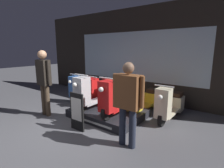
{
  "coord_description": "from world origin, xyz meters",
  "views": [
    {
      "loc": [
        3.11,
        -2.27,
        1.81
      ],
      "look_at": [
        0.13,
        1.7,
        0.81
      ],
      "focal_mm": 28.0,
      "sensor_mm": 36.0,
      "label": 1
    }
  ],
  "objects_px": {
    "scooter_display_right": "(120,98)",
    "scooter_backrow_2": "(121,95)",
    "scooter_backrow_3": "(143,100)",
    "person_left_browsing": "(44,78)",
    "price_sign_board": "(77,112)",
    "scooter_backrow_1": "(102,92)",
    "scooter_display_left": "(95,93)",
    "scooter_backrow_0": "(86,89)",
    "scooter_backrow_4": "(170,105)",
    "person_right_browsing": "(128,98)"
  },
  "relations": [
    {
      "from": "scooter_display_left",
      "to": "person_left_browsing",
      "type": "bearing_deg",
      "value": -139.47
    },
    {
      "from": "scooter_display_right",
      "to": "price_sign_board",
      "type": "distance_m",
      "value": 1.12
    },
    {
      "from": "scooter_backrow_1",
      "to": "scooter_backrow_4",
      "type": "bearing_deg",
      "value": 0.0
    },
    {
      "from": "scooter_backrow_2",
      "to": "scooter_backrow_1",
      "type": "bearing_deg",
      "value": 180.0
    },
    {
      "from": "price_sign_board",
      "to": "scooter_backrow_3",
      "type": "bearing_deg",
      "value": 70.02
    },
    {
      "from": "scooter_backrow_0",
      "to": "price_sign_board",
      "type": "relative_size",
      "value": 1.84
    },
    {
      "from": "scooter_backrow_3",
      "to": "person_right_browsing",
      "type": "height_order",
      "value": "person_right_browsing"
    },
    {
      "from": "scooter_backrow_0",
      "to": "person_right_browsing",
      "type": "relative_size",
      "value": 1.0
    },
    {
      "from": "scooter_display_left",
      "to": "scooter_backrow_1",
      "type": "xyz_separation_m",
      "value": [
        -0.5,
        0.89,
        -0.21
      ]
    },
    {
      "from": "scooter_backrow_1",
      "to": "person_right_browsing",
      "type": "xyz_separation_m",
      "value": [
        2.1,
        -1.78,
        0.56
      ]
    },
    {
      "from": "scooter_backrow_0",
      "to": "scooter_backrow_2",
      "type": "relative_size",
      "value": 1.0
    },
    {
      "from": "scooter_backrow_1",
      "to": "scooter_backrow_2",
      "type": "distance_m",
      "value": 0.76
    },
    {
      "from": "scooter_display_right",
      "to": "scooter_backrow_4",
      "type": "height_order",
      "value": "scooter_display_right"
    },
    {
      "from": "scooter_display_right",
      "to": "scooter_backrow_2",
      "type": "relative_size",
      "value": 1.0
    },
    {
      "from": "scooter_display_left",
      "to": "price_sign_board",
      "type": "bearing_deg",
      "value": -70.87
    },
    {
      "from": "scooter_backrow_0",
      "to": "scooter_backrow_4",
      "type": "bearing_deg",
      "value": 0.0
    },
    {
      "from": "scooter_backrow_4",
      "to": "scooter_display_right",
      "type": "bearing_deg",
      "value": -137.46
    },
    {
      "from": "scooter_backrow_3",
      "to": "scooter_backrow_4",
      "type": "xyz_separation_m",
      "value": [
        0.76,
        0.0,
        0.0
      ]
    },
    {
      "from": "scooter_display_left",
      "to": "scooter_display_right",
      "type": "height_order",
      "value": "same"
    },
    {
      "from": "scooter_backrow_3",
      "to": "scooter_display_right",
      "type": "bearing_deg",
      "value": -102.85
    },
    {
      "from": "scooter_display_left",
      "to": "scooter_display_right",
      "type": "distance_m",
      "value": 0.83
    },
    {
      "from": "scooter_backrow_3",
      "to": "person_right_browsing",
      "type": "xyz_separation_m",
      "value": [
        0.57,
        -1.78,
        0.56
      ]
    },
    {
      "from": "scooter_backrow_0",
      "to": "scooter_display_left",
      "type": "bearing_deg",
      "value": -35.14
    },
    {
      "from": "scooter_backrow_0",
      "to": "scooter_backrow_2",
      "type": "xyz_separation_m",
      "value": [
        1.53,
        0.0,
        0.0
      ]
    },
    {
      "from": "scooter_display_right",
      "to": "price_sign_board",
      "type": "height_order",
      "value": "scooter_display_right"
    },
    {
      "from": "scooter_backrow_1",
      "to": "scooter_backrow_3",
      "type": "bearing_deg",
      "value": 0.0
    },
    {
      "from": "scooter_backrow_3",
      "to": "person_left_browsing",
      "type": "xyz_separation_m",
      "value": [
        -2.07,
        -1.78,
        0.65
      ]
    },
    {
      "from": "scooter_backrow_3",
      "to": "person_left_browsing",
      "type": "distance_m",
      "value": 2.81
    },
    {
      "from": "scooter_backrow_1",
      "to": "scooter_backrow_2",
      "type": "height_order",
      "value": "same"
    },
    {
      "from": "scooter_display_left",
      "to": "scooter_backrow_1",
      "type": "height_order",
      "value": "scooter_display_left"
    },
    {
      "from": "person_right_browsing",
      "to": "price_sign_board",
      "type": "relative_size",
      "value": 1.84
    },
    {
      "from": "person_left_browsing",
      "to": "price_sign_board",
      "type": "xyz_separation_m",
      "value": [
        1.39,
        -0.11,
        -0.6
      ]
    },
    {
      "from": "scooter_display_left",
      "to": "person_left_browsing",
      "type": "height_order",
      "value": "person_left_browsing"
    },
    {
      "from": "scooter_backrow_1",
      "to": "scooter_display_left",
      "type": "bearing_deg",
      "value": -60.79
    },
    {
      "from": "scooter_display_right",
      "to": "scooter_backrow_3",
      "type": "relative_size",
      "value": 1.0
    },
    {
      "from": "scooter_display_right",
      "to": "price_sign_board",
      "type": "bearing_deg",
      "value": -115.81
    },
    {
      "from": "scooter_display_right",
      "to": "scooter_backrow_4",
      "type": "bearing_deg",
      "value": 42.54
    },
    {
      "from": "scooter_backrow_2",
      "to": "scooter_backrow_3",
      "type": "relative_size",
      "value": 1.0
    },
    {
      "from": "person_left_browsing",
      "to": "price_sign_board",
      "type": "relative_size",
      "value": 2.06
    },
    {
      "from": "scooter_display_left",
      "to": "price_sign_board",
      "type": "distance_m",
      "value": 1.07
    },
    {
      "from": "scooter_backrow_0",
      "to": "person_left_browsing",
      "type": "relative_size",
      "value": 0.89
    },
    {
      "from": "price_sign_board",
      "to": "scooter_display_left",
      "type": "bearing_deg",
      "value": 109.13
    },
    {
      "from": "scooter_backrow_1",
      "to": "person_right_browsing",
      "type": "height_order",
      "value": "person_right_browsing"
    },
    {
      "from": "scooter_backrow_4",
      "to": "person_left_browsing",
      "type": "height_order",
      "value": "person_left_browsing"
    },
    {
      "from": "person_right_browsing",
      "to": "price_sign_board",
      "type": "bearing_deg",
      "value": -174.9
    },
    {
      "from": "scooter_display_right",
      "to": "scooter_backrow_0",
      "type": "bearing_deg",
      "value": 157.0
    },
    {
      "from": "scooter_display_left",
      "to": "price_sign_board",
      "type": "relative_size",
      "value": 1.84
    },
    {
      "from": "scooter_backrow_2",
      "to": "person_left_browsing",
      "type": "xyz_separation_m",
      "value": [
        -1.31,
        -1.78,
        0.65
      ]
    },
    {
      "from": "scooter_backrow_0",
      "to": "person_left_browsing",
      "type": "xyz_separation_m",
      "value": [
        0.22,
        -1.78,
        0.65
      ]
    },
    {
      "from": "scooter_display_left",
      "to": "scooter_backrow_0",
      "type": "xyz_separation_m",
      "value": [
        -1.26,
        0.89,
        -0.21
      ]
    }
  ]
}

